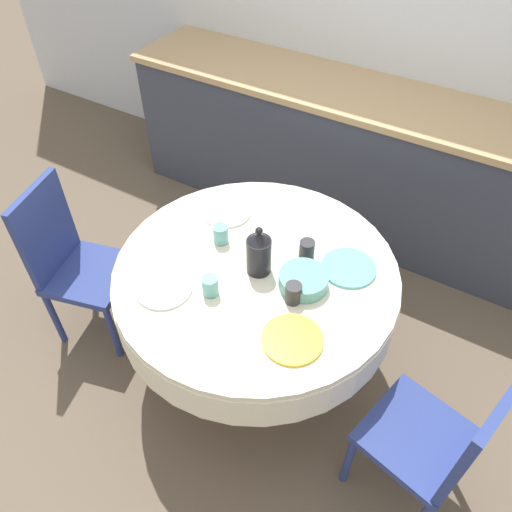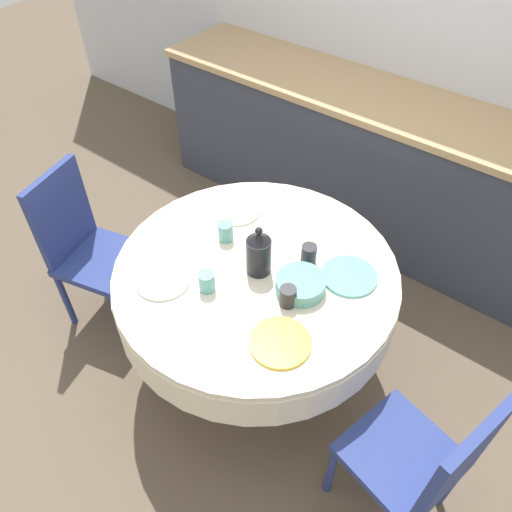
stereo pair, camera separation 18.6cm
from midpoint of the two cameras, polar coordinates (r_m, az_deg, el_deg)
The scene contains 16 objects.
ground_plane at distance 2.82m, azimuth 1.93°, elevation -11.84°, with size 12.00×12.00×0.00m, color brown.
wall_back at distance 3.29m, azimuth 22.32°, elevation 23.33°, with size 7.00×0.05×2.60m.
kitchen_counter at distance 3.37m, azimuth 16.45°, elevation 9.17°, with size 3.24×0.64×0.95m.
dining_table at distance 2.33m, azimuth 2.29°, elevation -3.63°, with size 1.30×1.30×0.74m.
chair_left at distance 2.12m, azimuth 21.12°, elevation -21.25°, with size 0.48×0.48×0.94m.
chair_right at distance 2.79m, azimuth -17.12°, elevation 1.22°, with size 0.49×0.49×0.94m.
plate_near_left at distance 2.21m, azimuth -8.25°, elevation -2.77°, with size 0.25×0.25×0.01m, color white.
cup_near_left at distance 2.12m, azimuth -3.16°, elevation -3.05°, with size 0.07×0.07×0.09m, color #5BA39E.
plate_near_right at distance 1.99m, azimuth 5.51°, elevation -9.94°, with size 0.25×0.25×0.01m, color yellow.
cup_near_right at distance 2.08m, azimuth 6.23°, elevation -4.73°, with size 0.07×0.07×0.09m, color #28282D.
plate_far_left at distance 2.53m, azimuth -0.14°, elevation 5.25°, with size 0.25×0.25×0.01m, color white.
cup_far_left at distance 2.34m, azimuth -1.23°, elevation 2.71°, with size 0.07×0.07×0.09m, color #5BA39E.
plate_far_right at distance 2.25m, azimuth 12.96°, elevation -2.34°, with size 0.25×0.25×0.01m, color #60BCB7.
cup_far_right at distance 2.26m, azimuth 8.41°, elevation 0.12°, with size 0.07×0.07×0.09m, color #28282D.
coffee_carafe at distance 2.16m, azimuth 2.82°, elevation 0.29°, with size 0.11×0.11×0.25m.
fruit_bowl at distance 2.15m, azimuth 7.60°, elevation -3.36°, with size 0.22×0.22×0.06m, color #569993.
Camera 2 is at (0.94, -1.22, 2.37)m, focal length 35.00 mm.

